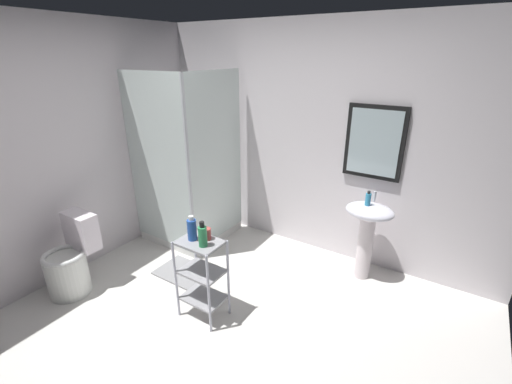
{
  "coord_description": "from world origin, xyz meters",
  "views": [
    {
      "loc": [
        1.49,
        -1.58,
        2.16
      ],
      "look_at": [
        -0.03,
        0.81,
        1.0
      ],
      "focal_mm": 23.96,
      "sensor_mm": 36.0,
      "label": 1
    }
  ],
  "objects_px": {
    "storage_cart": "(202,273)",
    "shampoo_bottle_blue": "(192,229)",
    "body_wash_bottle_green": "(203,236)",
    "bath_mat": "(185,273)",
    "toilet": "(71,262)",
    "hand_soap_bottle": "(368,199)",
    "shower_stall": "(191,204)",
    "pedestal_sink": "(368,226)",
    "rinse_cup": "(207,234)"
  },
  "relations": [
    {
      "from": "storage_cart",
      "to": "hand_soap_bottle",
      "type": "xyz_separation_m",
      "value": [
        0.98,
        1.29,
        0.44
      ]
    },
    {
      "from": "toilet",
      "to": "shower_stall",
      "type": "bearing_deg",
      "value": 78.65
    },
    {
      "from": "storage_cart",
      "to": "shampoo_bottle_blue",
      "type": "height_order",
      "value": "shampoo_bottle_blue"
    },
    {
      "from": "toilet",
      "to": "bath_mat",
      "type": "distance_m",
      "value": 1.09
    },
    {
      "from": "shower_stall",
      "to": "bath_mat",
      "type": "xyz_separation_m",
      "value": [
        0.45,
        -0.62,
        -0.45
      ]
    },
    {
      "from": "body_wash_bottle_green",
      "to": "shampoo_bottle_blue",
      "type": "xyz_separation_m",
      "value": [
        -0.14,
        0.03,
        0.0
      ]
    },
    {
      "from": "pedestal_sink",
      "to": "shampoo_bottle_blue",
      "type": "height_order",
      "value": "shampoo_bottle_blue"
    },
    {
      "from": "pedestal_sink",
      "to": "rinse_cup",
      "type": "distance_m",
      "value": 1.6
    },
    {
      "from": "rinse_cup",
      "to": "bath_mat",
      "type": "xyz_separation_m",
      "value": [
        -0.59,
        0.28,
        -0.78
      ]
    },
    {
      "from": "bath_mat",
      "to": "rinse_cup",
      "type": "bearing_deg",
      "value": -25.8
    },
    {
      "from": "pedestal_sink",
      "to": "hand_soap_bottle",
      "type": "height_order",
      "value": "hand_soap_bottle"
    },
    {
      "from": "rinse_cup",
      "to": "bath_mat",
      "type": "distance_m",
      "value": 1.02
    },
    {
      "from": "pedestal_sink",
      "to": "shampoo_bottle_blue",
      "type": "bearing_deg",
      "value": -129.41
    },
    {
      "from": "pedestal_sink",
      "to": "bath_mat",
      "type": "relative_size",
      "value": 1.35
    },
    {
      "from": "storage_cart",
      "to": "shampoo_bottle_blue",
      "type": "relative_size",
      "value": 3.49
    },
    {
      "from": "shower_stall",
      "to": "body_wash_bottle_green",
      "type": "bearing_deg",
      "value": -42.85
    },
    {
      "from": "storage_cart",
      "to": "body_wash_bottle_green",
      "type": "xyz_separation_m",
      "value": [
        0.07,
        -0.03,
        0.4
      ]
    },
    {
      "from": "hand_soap_bottle",
      "to": "storage_cart",
      "type": "bearing_deg",
      "value": -127.3
    },
    {
      "from": "storage_cart",
      "to": "hand_soap_bottle",
      "type": "height_order",
      "value": "hand_soap_bottle"
    },
    {
      "from": "body_wash_bottle_green",
      "to": "shampoo_bottle_blue",
      "type": "relative_size",
      "value": 1.0
    },
    {
      "from": "shower_stall",
      "to": "bath_mat",
      "type": "bearing_deg",
      "value": -54.23
    },
    {
      "from": "toilet",
      "to": "hand_soap_bottle",
      "type": "height_order",
      "value": "hand_soap_bottle"
    },
    {
      "from": "shampoo_bottle_blue",
      "to": "storage_cart",
      "type": "bearing_deg",
      "value": 3.16
    },
    {
      "from": "pedestal_sink",
      "to": "rinse_cup",
      "type": "bearing_deg",
      "value": -128.33
    },
    {
      "from": "shower_stall",
      "to": "rinse_cup",
      "type": "height_order",
      "value": "shower_stall"
    },
    {
      "from": "storage_cart",
      "to": "body_wash_bottle_green",
      "type": "relative_size",
      "value": 3.47
    },
    {
      "from": "storage_cart",
      "to": "shampoo_bottle_blue",
      "type": "bearing_deg",
      "value": -176.84
    },
    {
      "from": "body_wash_bottle_green",
      "to": "rinse_cup",
      "type": "bearing_deg",
      "value": 114.66
    },
    {
      "from": "toilet",
      "to": "rinse_cup",
      "type": "distance_m",
      "value": 1.47
    },
    {
      "from": "pedestal_sink",
      "to": "bath_mat",
      "type": "height_order",
      "value": "pedestal_sink"
    },
    {
      "from": "shower_stall",
      "to": "shampoo_bottle_blue",
      "type": "xyz_separation_m",
      "value": [
        0.94,
        -0.97,
        0.37
      ]
    },
    {
      "from": "storage_cart",
      "to": "hand_soap_bottle",
      "type": "relative_size",
      "value": 5.12
    },
    {
      "from": "body_wash_bottle_green",
      "to": "shampoo_bottle_blue",
      "type": "distance_m",
      "value": 0.14
    },
    {
      "from": "toilet",
      "to": "rinse_cup",
      "type": "height_order",
      "value": "rinse_cup"
    },
    {
      "from": "toilet",
      "to": "bath_mat",
      "type": "bearing_deg",
      "value": 46.36
    },
    {
      "from": "shower_stall",
      "to": "body_wash_bottle_green",
      "type": "distance_m",
      "value": 1.52
    },
    {
      "from": "shower_stall",
      "to": "storage_cart",
      "type": "distance_m",
      "value": 1.4
    },
    {
      "from": "storage_cart",
      "to": "rinse_cup",
      "type": "height_order",
      "value": "rinse_cup"
    },
    {
      "from": "hand_soap_bottle",
      "to": "shampoo_bottle_blue",
      "type": "distance_m",
      "value": 1.67
    },
    {
      "from": "toilet",
      "to": "bath_mat",
      "type": "xyz_separation_m",
      "value": [
        0.72,
        0.76,
        -0.31
      ]
    },
    {
      "from": "shower_stall",
      "to": "body_wash_bottle_green",
      "type": "xyz_separation_m",
      "value": [
        1.08,
        -1.0,
        0.37
      ]
    },
    {
      "from": "hand_soap_bottle",
      "to": "rinse_cup",
      "type": "height_order",
      "value": "hand_soap_bottle"
    },
    {
      "from": "shampoo_bottle_blue",
      "to": "toilet",
      "type": "bearing_deg",
      "value": -161.57
    },
    {
      "from": "toilet",
      "to": "hand_soap_bottle",
      "type": "distance_m",
      "value": 2.89
    },
    {
      "from": "pedestal_sink",
      "to": "hand_soap_bottle",
      "type": "xyz_separation_m",
      "value": [
        -0.03,
        -0.02,
        0.29
      ]
    },
    {
      "from": "body_wash_bottle_green",
      "to": "bath_mat",
      "type": "height_order",
      "value": "body_wash_bottle_green"
    },
    {
      "from": "body_wash_bottle_green",
      "to": "bath_mat",
      "type": "distance_m",
      "value": 1.11
    },
    {
      "from": "pedestal_sink",
      "to": "bath_mat",
      "type": "xyz_separation_m",
      "value": [
        -1.57,
        -0.96,
        -0.57
      ]
    },
    {
      "from": "shower_stall",
      "to": "hand_soap_bottle",
      "type": "bearing_deg",
      "value": 9.23
    },
    {
      "from": "shower_stall",
      "to": "shampoo_bottle_blue",
      "type": "bearing_deg",
      "value": -45.93
    }
  ]
}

